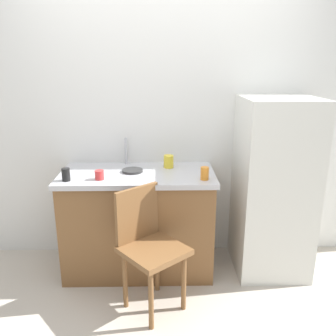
% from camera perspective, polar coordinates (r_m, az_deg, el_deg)
% --- Properties ---
extents(ground_plane, '(8.00, 8.00, 0.00)m').
position_cam_1_polar(ground_plane, '(2.72, -1.01, -22.83)').
color(ground_plane, '#BCB2A3').
extents(back_wall, '(4.80, 0.10, 2.50)m').
position_cam_1_polar(back_wall, '(3.13, -1.19, 7.91)').
color(back_wall, silver).
rests_on(back_wall, ground_plane).
extents(cabinet_base, '(1.21, 0.60, 0.83)m').
position_cam_1_polar(cabinet_base, '(3.05, -4.77, -8.87)').
color(cabinet_base, brown).
rests_on(cabinet_base, ground_plane).
extents(countertop, '(1.25, 0.64, 0.04)m').
position_cam_1_polar(countertop, '(2.89, -4.98, -1.07)').
color(countertop, '#B7B7BC').
rests_on(countertop, cabinet_base).
extents(faucet, '(0.02, 0.02, 0.23)m').
position_cam_1_polar(faucet, '(3.10, -6.81, 2.75)').
color(faucet, '#B7B7BC').
rests_on(faucet, countertop).
extents(refrigerator, '(0.58, 0.61, 1.47)m').
position_cam_1_polar(refrigerator, '(3.06, 16.58, -2.98)').
color(refrigerator, silver).
rests_on(refrigerator, ground_plane).
extents(chair, '(0.56, 0.56, 0.89)m').
position_cam_1_polar(chair, '(2.56, -3.22, -12.11)').
color(chair, brown).
rests_on(chair, ground_plane).
extents(hotplate, '(0.17, 0.17, 0.02)m').
position_cam_1_polar(hotplate, '(2.90, -5.79, -0.43)').
color(hotplate, '#2D2D2D').
rests_on(hotplate, countertop).
extents(cup_orange, '(0.06, 0.06, 0.10)m').
position_cam_1_polar(cup_orange, '(2.70, 5.91, -0.87)').
color(cup_orange, orange).
rests_on(cup_orange, countertop).
extents(cup_black, '(0.06, 0.06, 0.10)m').
position_cam_1_polar(cup_black, '(2.77, -16.18, -1.03)').
color(cup_black, black).
rests_on(cup_black, countertop).
extents(cup_red, '(0.07, 0.07, 0.07)m').
position_cam_1_polar(cup_red, '(2.74, -11.04, -1.12)').
color(cup_red, red).
rests_on(cup_red, countertop).
extents(cup_yellow, '(0.08, 0.08, 0.11)m').
position_cam_1_polar(cup_yellow, '(2.99, 0.07, 1.07)').
color(cup_yellow, yellow).
rests_on(cup_yellow, countertop).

